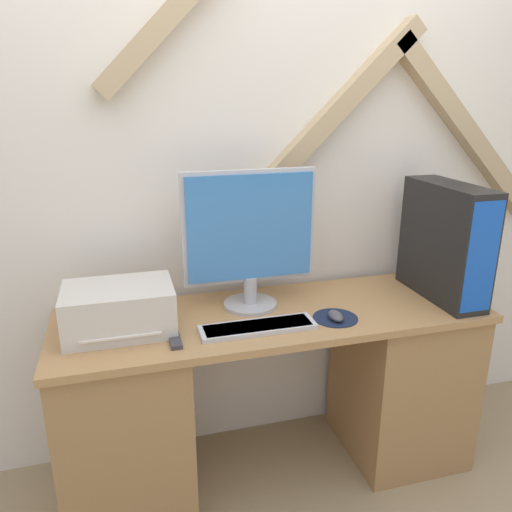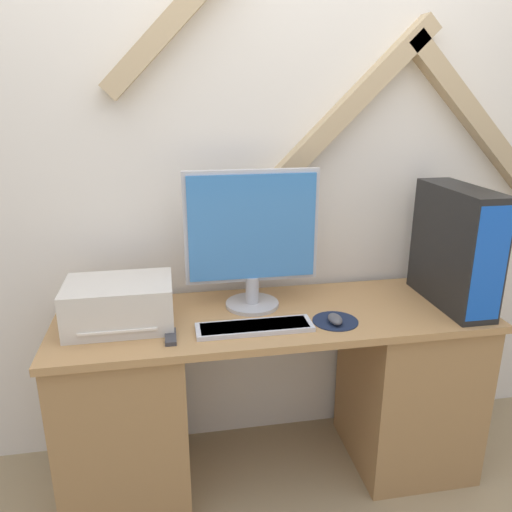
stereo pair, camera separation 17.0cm
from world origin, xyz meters
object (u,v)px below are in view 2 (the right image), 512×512
Objects in this scene: keyboard at (255,327)px; computer_tower at (456,247)px; monitor at (252,235)px; printer at (120,304)px; mouse at (335,319)px; remote_control at (171,337)px.

computer_tower is at bearing 6.79° from keyboard.
monitor is 0.37m from keyboard.
printer reaches higher than keyboard.
mouse is 0.22× the size of printer.
monitor is at bearing 82.61° from keyboard.
computer_tower is (0.82, -0.12, -0.06)m from monitor.
remote_control is (-1.16, -0.12, -0.24)m from computer_tower.
monitor reaches higher than computer_tower.
keyboard is 5.00× the size of mouse.
remote_control is at bearing -39.22° from printer.
mouse is 0.76× the size of remote_control.
keyboard is at bearing -97.39° from monitor.
remote_control is at bearing -176.38° from keyboard.
mouse is 0.60m from computer_tower.
monitor reaches higher than keyboard.
mouse is 0.18× the size of computer_tower.
computer_tower is at bearing 11.45° from mouse.
monitor is 0.58m from printer.
printer reaches higher than mouse.
remote_control is (0.18, -0.15, -0.08)m from printer.
monitor is 0.46m from mouse.
printer is at bearing 178.79° from computer_tower.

